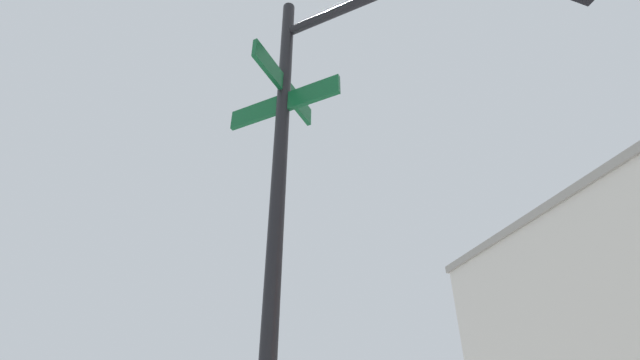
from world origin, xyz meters
name	(u,v)px	position (x,y,z in m)	size (l,w,h in m)	color
traffic_signal_near	(412,76)	(-6.63, -6.04, 3.76)	(2.37, 2.32, 5.32)	black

